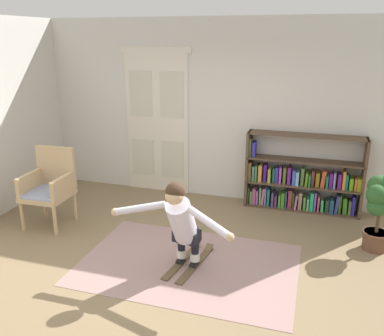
% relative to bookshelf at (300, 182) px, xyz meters
% --- Properties ---
extents(ground_plane, '(7.20, 7.20, 0.00)m').
position_rel_bookshelf_xyz_m(ground_plane, '(-1.37, -2.39, -0.46)').
color(ground_plane, '#7E684A').
extents(back_wall, '(6.00, 0.10, 2.90)m').
position_rel_bookshelf_xyz_m(back_wall, '(-1.37, 0.21, 0.99)').
color(back_wall, beige).
rests_on(back_wall, ground).
extents(double_door, '(1.22, 0.05, 2.45)m').
position_rel_bookshelf_xyz_m(double_door, '(-2.42, 0.15, 0.77)').
color(double_door, beige).
rests_on(double_door, ground).
extents(rug, '(2.56, 1.72, 0.01)m').
position_rel_bookshelf_xyz_m(rug, '(-1.16, -2.09, -0.45)').
color(rug, gray).
rests_on(rug, ground).
extents(bookshelf, '(1.76, 0.30, 1.21)m').
position_rel_bookshelf_xyz_m(bookshelf, '(0.00, 0.00, 0.00)').
color(bookshelf, brown).
rests_on(bookshelf, ground).
extents(wicker_chair, '(0.62, 0.62, 1.10)m').
position_rel_bookshelf_xyz_m(wicker_chair, '(-3.40, -1.56, 0.13)').
color(wicker_chair, tan).
rests_on(wicker_chair, ground).
extents(potted_plant, '(0.38, 0.44, 0.97)m').
position_rel_bookshelf_xyz_m(potted_plant, '(1.00, -0.99, 0.15)').
color(potted_plant, brown).
rests_on(potted_plant, ground).
extents(skis_pair, '(0.40, 0.93, 0.07)m').
position_rel_bookshelf_xyz_m(skis_pair, '(-1.16, -2.05, -0.43)').
color(skis_pair, brown).
rests_on(skis_pair, rug).
extents(person_skier, '(1.45, 0.72, 1.07)m').
position_rel_bookshelf_xyz_m(person_skier, '(-1.19, -2.26, 0.21)').
color(person_skier, white).
rests_on(person_skier, skis_pair).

